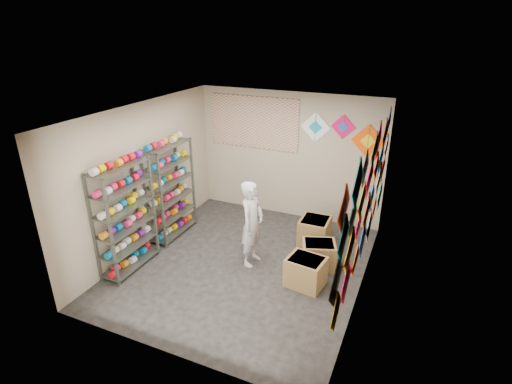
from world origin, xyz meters
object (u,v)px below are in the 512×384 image
at_px(carton_a, 306,272).
at_px(carton_c, 314,231).
at_px(shelf_rack_front, 125,218).
at_px(shelf_rack_back, 170,191).
at_px(carton_b, 318,254).
at_px(shopkeeper, 252,224).

xyz_separation_m(carton_a, carton_c, (-0.24, 1.34, 0.02)).
xyz_separation_m(shelf_rack_front, carton_a, (2.94, 0.73, -0.71)).
xyz_separation_m(shelf_rack_back, carton_c, (2.71, 0.77, -0.69)).
bearing_deg(shelf_rack_back, carton_a, -11.00).
bearing_deg(carton_b, shelf_rack_front, -175.51).
bearing_deg(carton_a, shelf_rack_front, -158.32).
bearing_deg(shelf_rack_front, shelf_rack_back, 90.00).
distance_m(shopkeeper, carton_b, 1.29).
bearing_deg(shopkeeper, shelf_rack_back, 83.19).
xyz_separation_m(shopkeeper, carton_c, (0.83, 1.08, -0.51)).
distance_m(shopkeeper, carton_c, 1.46).
bearing_deg(shelf_rack_front, carton_c, 37.39).
bearing_deg(carton_a, carton_b, 93.58).
bearing_deg(carton_a, shelf_rack_back, 176.79).
distance_m(carton_a, carton_c, 1.36).
height_order(shelf_rack_back, carton_c, shelf_rack_back).
height_order(shopkeeper, carton_c, shopkeeper).
xyz_separation_m(carton_a, carton_b, (0.04, 0.61, -0.01)).
distance_m(shopkeeper, carton_a, 1.22).
relative_size(shopkeeper, carton_b, 2.73).
bearing_deg(shelf_rack_front, shopkeeper, 27.73).
height_order(shelf_rack_back, carton_a, shelf_rack_back).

